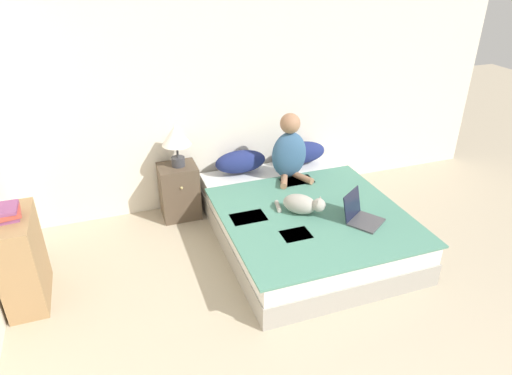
# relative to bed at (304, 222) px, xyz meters

# --- Properties ---
(wall_back) EXTENTS (6.08, 0.05, 2.55)m
(wall_back) POSITION_rel_bed_xyz_m (-0.19, 1.14, 1.07)
(wall_back) COLOR silver
(wall_back) RESTS_ON ground_plane
(bed) EXTENTS (1.71, 2.13, 0.42)m
(bed) POSITION_rel_bed_xyz_m (0.00, 0.00, 0.00)
(bed) COLOR #9E998E
(bed) RESTS_ON ground_plane
(pillow_near) EXTENTS (0.58, 0.27, 0.25)m
(pillow_near) POSITION_rel_bed_xyz_m (-0.37, 0.91, 0.34)
(pillow_near) COLOR navy
(pillow_near) RESTS_ON bed
(pillow_far) EXTENTS (0.58, 0.27, 0.25)m
(pillow_far) POSITION_rel_bed_xyz_m (0.37, 0.91, 0.34)
(pillow_far) COLOR navy
(pillow_far) RESTS_ON bed
(person_sitting) EXTENTS (0.39, 0.38, 0.73)m
(person_sitting) POSITION_rel_bed_xyz_m (0.08, 0.61, 0.52)
(person_sitting) COLOR #33567A
(person_sitting) RESTS_ON bed
(cat_tabby) EXTENTS (0.40, 0.42, 0.20)m
(cat_tabby) POSITION_rel_bed_xyz_m (-0.10, -0.14, 0.31)
(cat_tabby) COLOR #A8A399
(cat_tabby) RESTS_ON bed
(laptop_open) EXTENTS (0.42, 0.43, 0.27)m
(laptop_open) POSITION_rel_bed_xyz_m (0.35, -0.46, 0.27)
(laptop_open) COLOR #424247
(laptop_open) RESTS_ON bed
(nightstand) EXTENTS (0.40, 0.37, 0.61)m
(nightstand) POSITION_rel_bed_xyz_m (-1.08, 0.89, 0.10)
(nightstand) COLOR brown
(nightstand) RESTS_ON ground_plane
(table_lamp) EXTENTS (0.30, 0.30, 0.46)m
(table_lamp) POSITION_rel_bed_xyz_m (-1.06, 0.89, 0.72)
(table_lamp) COLOR #38383D
(table_lamp) RESTS_ON nightstand
(bookshelf) EXTENTS (0.30, 0.61, 0.80)m
(bookshelf) POSITION_rel_bed_xyz_m (-2.55, -0.03, 0.20)
(bookshelf) COLOR #99754C
(bookshelf) RESTS_ON ground_plane
(book_stack_top) EXTENTS (0.21, 0.24, 0.10)m
(book_stack_top) POSITION_rel_bed_xyz_m (-2.54, -0.03, 0.65)
(book_stack_top) COLOR #844270
(book_stack_top) RESTS_ON bookshelf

